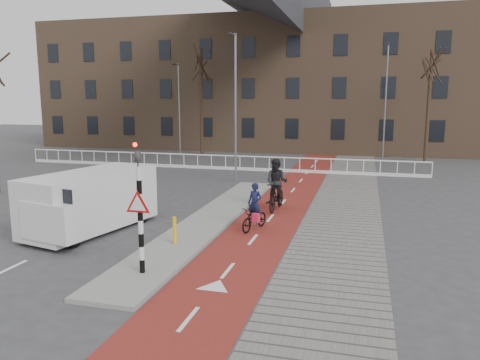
# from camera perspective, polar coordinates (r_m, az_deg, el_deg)

# --- Properties ---
(ground) EXTENTS (120.00, 120.00, 0.00)m
(ground) POSITION_cam_1_polar(r_m,az_deg,el_deg) (14.61, -6.09, -9.05)
(ground) COLOR #38383A
(ground) RESTS_ON ground
(bike_lane) EXTENTS (2.50, 60.00, 0.01)m
(bike_lane) POSITION_cam_1_polar(r_m,az_deg,el_deg) (23.62, 6.12, -1.69)
(bike_lane) COLOR maroon
(bike_lane) RESTS_ON ground
(sidewalk) EXTENTS (3.00, 60.00, 0.01)m
(sidewalk) POSITION_cam_1_polar(r_m,az_deg,el_deg) (23.36, 12.92, -2.02)
(sidewalk) COLOR slate
(sidewalk) RESTS_ON ground
(curb_island) EXTENTS (1.80, 16.00, 0.12)m
(curb_island) POSITION_cam_1_polar(r_m,az_deg,el_deg) (18.42, -3.64, -4.80)
(curb_island) COLOR gray
(curb_island) RESTS_ON ground
(traffic_signal) EXTENTS (0.80, 0.80, 3.68)m
(traffic_signal) POSITION_cam_1_polar(r_m,az_deg,el_deg) (12.53, -12.15, -2.96)
(traffic_signal) COLOR black
(traffic_signal) RESTS_ON curb_island
(bollard) EXTENTS (0.12, 0.12, 0.88)m
(bollard) POSITION_cam_1_polar(r_m,az_deg,el_deg) (15.23, -7.98, -6.08)
(bollard) COLOR yellow
(bollard) RESTS_ON curb_island
(cyclist_near) EXTENTS (1.02, 1.73, 1.73)m
(cyclist_near) POSITION_cam_1_polar(r_m,az_deg,el_deg) (16.99, 1.81, -4.21)
(cyclist_near) COLOR black
(cyclist_near) RESTS_ON bike_lane
(cyclist_far) EXTENTS (1.02, 2.14, 2.22)m
(cyclist_far) POSITION_cam_1_polar(r_m,az_deg,el_deg) (19.92, 4.48, -1.13)
(cyclist_far) COLOR black
(cyclist_far) RESTS_ON bike_lane
(van) EXTENTS (3.05, 5.33, 2.16)m
(van) POSITION_cam_1_polar(r_m,az_deg,el_deg) (17.59, -17.72, -2.36)
(van) COLOR silver
(van) RESTS_ON ground
(railing) EXTENTS (28.00, 0.10, 0.99)m
(railing) POSITION_cam_1_polar(r_m,az_deg,el_deg) (31.82, -3.50, 1.90)
(railing) COLOR silver
(railing) RESTS_ON ground
(townhouse_row) EXTENTS (46.00, 10.00, 15.90)m
(townhouse_row) POSITION_cam_1_polar(r_m,az_deg,el_deg) (45.68, 5.03, 13.75)
(townhouse_row) COLOR #7F6047
(townhouse_row) RESTS_ON ground
(tree_mid) EXTENTS (0.29, 0.29, 8.77)m
(tree_mid) POSITION_cam_1_polar(r_m,az_deg,el_deg) (39.89, -4.73, 9.38)
(tree_mid) COLOR black
(tree_mid) RESTS_ON ground
(tree_right) EXTENTS (0.23, 0.23, 8.18)m
(tree_right) POSITION_cam_1_polar(r_m,az_deg,el_deg) (37.24, 21.96, 8.22)
(tree_right) COLOR black
(tree_right) RESTS_ON ground
(streetlight_near) EXTENTS (0.12, 0.12, 8.25)m
(streetlight_near) POSITION_cam_1_polar(r_m,az_deg,el_deg) (26.50, -0.54, 8.59)
(streetlight_near) COLOR slate
(streetlight_near) RESTS_ON ground
(streetlight_left) EXTENTS (0.12, 0.12, 7.47)m
(streetlight_left) POSITION_cam_1_polar(r_m,az_deg,el_deg) (38.21, -7.40, 8.34)
(streetlight_left) COLOR slate
(streetlight_left) RESTS_ON ground
(streetlight_right) EXTENTS (0.12, 0.12, 8.73)m
(streetlight_right) POSITION_cam_1_polar(r_m,az_deg,el_deg) (37.09, 17.31, 8.91)
(streetlight_right) COLOR slate
(streetlight_right) RESTS_ON ground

